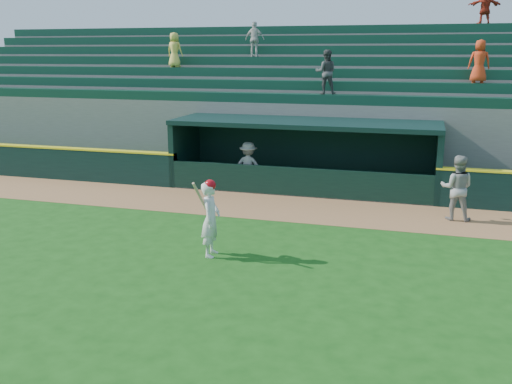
# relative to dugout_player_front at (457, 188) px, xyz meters

# --- Properties ---
(ground) EXTENTS (120.00, 120.00, 0.00)m
(ground) POSITION_rel_dugout_player_front_xyz_m (-5.08, -5.06, -0.96)
(ground) COLOR #174C13
(ground) RESTS_ON ground
(warning_track) EXTENTS (40.00, 3.00, 0.01)m
(warning_track) POSITION_rel_dugout_player_front_xyz_m (-5.08, -0.16, -0.96)
(warning_track) COLOR #99673D
(warning_track) RESTS_ON ground
(dugout_player_front) EXTENTS (0.98, 0.79, 1.92)m
(dugout_player_front) POSITION_rel_dugout_player_front_xyz_m (0.00, 0.00, 0.00)
(dugout_player_front) COLOR gray
(dugout_player_front) RESTS_ON ground
(dugout_player_inside) EXTENTS (1.16, 0.73, 1.73)m
(dugout_player_inside) POSITION_rel_dugout_player_front_xyz_m (-6.93, 1.85, -0.10)
(dugout_player_inside) COLOR gray
(dugout_player_inside) RESTS_ON ground
(dugout) EXTENTS (9.40, 2.80, 2.46)m
(dugout) POSITION_rel_dugout_player_front_xyz_m (-5.08, 2.95, 0.40)
(dugout) COLOR slate
(dugout) RESTS_ON ground
(stands) EXTENTS (34.50, 6.30, 7.42)m
(stands) POSITION_rel_dugout_player_front_xyz_m (-5.06, 7.51, 1.43)
(stands) COLOR slate
(stands) RESTS_ON ground
(batter_at_plate) EXTENTS (0.54, 0.83, 1.91)m
(batter_at_plate) POSITION_rel_dugout_player_front_xyz_m (-5.80, -4.88, -0.02)
(batter_at_plate) COLOR silver
(batter_at_plate) RESTS_ON ground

